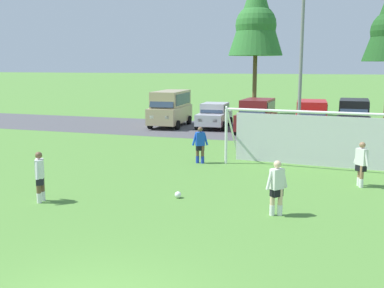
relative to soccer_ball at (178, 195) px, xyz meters
The scene contains 15 objects.
ground_plane 7.68m from the soccer_ball, 82.83° to the left, with size 400.00×400.00×0.00m, color #518438.
parking_lot_strip 16.13m from the soccer_ball, 86.59° to the left, with size 52.00×8.40×0.01m, color #4C4C51.
soccer_ball is the anchor object (origin of this frame).
soccer_goal 7.50m from the soccer_ball, 58.25° to the left, with size 7.53×2.42×2.57m.
player_striker_near 3.49m from the soccer_ball, 13.14° to the right, with size 0.60×0.56×1.64m.
player_midfield_center 5.57m from the soccer_ball, 99.55° to the left, with size 0.70×0.41×1.64m.
player_defender_far 6.75m from the soccer_ball, 30.57° to the left, with size 0.55×0.61×1.64m.
player_winger_left 4.47m from the soccer_ball, 156.18° to the right, with size 0.40×0.72×1.64m.
parked_car_slot_far_left 18.02m from the soccer_ball, 111.53° to the left, with size 2.39×4.90×2.52m.
parked_car_slot_left 17.31m from the soccer_ball, 101.38° to the left, with size 2.21×4.29×1.72m.
parked_car_slot_center_left 15.56m from the soccer_ball, 90.67° to the left, with size 2.25×4.66×2.16m.
parked_car_slot_center 15.71m from the soccer_ball, 78.10° to the left, with size 2.38×4.72×2.16m.
parked_car_slot_center_right 18.16m from the soccer_ball, 71.55° to the left, with size 2.20×4.63×2.16m.
tree_left_edge 27.11m from the soccer_ball, 95.00° to the left, with size 4.61×4.61×12.28m.
street_lamp 12.74m from the soccer_ball, 75.74° to the left, with size 2.00×0.32×8.31m.
Camera 1 is at (4.05, -6.44, 4.36)m, focal length 43.00 mm.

